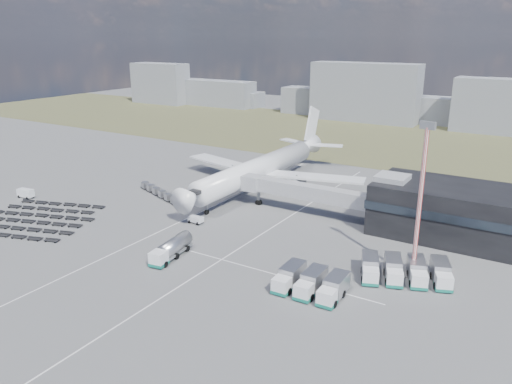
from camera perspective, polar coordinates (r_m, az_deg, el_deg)
The scene contains 16 objects.
ground at distance 102.48m, azimuth -8.67°, elevation -4.01°, with size 420.00×420.00×0.00m, color #565659.
grass_strip at distance 196.15m, azimuth 12.50°, elevation 6.19°, with size 420.00×90.00×0.01m, color #4B4B2D.
lane_markings at distance 99.09m, azimuth -3.21°, elevation -4.59°, with size 47.12×110.00×0.01m.
terminal at distance 102.39m, azimuth 21.70°, elevation -1.99°, with size 30.40×16.40×11.00m.
jet_bridge at distance 108.54m, azimuth 4.66°, elevation 0.21°, with size 30.30×3.80×7.05m.
airliner at distance 125.91m, azimuth 0.70°, elevation 2.83°, with size 51.59×64.53×17.62m.
skyline at distance 231.42m, azimuth 13.98°, elevation 10.14°, with size 293.17×25.20×25.49m.
fuel_tanker at distance 88.67m, azimuth -9.66°, elevation -6.42°, with size 3.96×10.55×3.33m.
pushback_tug at distance 104.00m, azimuth -6.88°, elevation -3.19°, with size 3.00×1.69×1.38m, color white.
utility_van at distance 131.09m, azimuth -24.83°, elevation -0.15°, with size 4.00×1.81×2.16m, color white.
catering_truck at distance 124.40m, azimuth 4.04°, elevation 0.74°, with size 2.63×6.04×2.74m.
service_trucks_near at distance 76.80m, azimuth 6.29°, elevation -10.26°, with size 10.05×7.70×3.00m.
service_trucks_far at distance 83.42m, azimuth 16.68°, elevation -8.58°, with size 15.26×11.81×2.99m.
uld_row at distance 122.27m, azimuth -11.00°, elevation -0.06°, with size 17.39×7.86×1.64m.
baggage_dollies at distance 115.20m, azimuth -24.15°, elevation -2.77°, with size 28.88×26.89×0.65m.
floodlight_mast at distance 80.68m, azimuth 18.21°, elevation -1.18°, with size 2.40×1.95×25.21m.
Camera 1 is at (62.46, -72.14, 37.37)m, focal length 35.00 mm.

